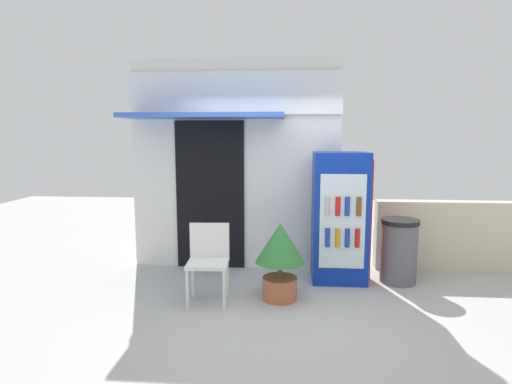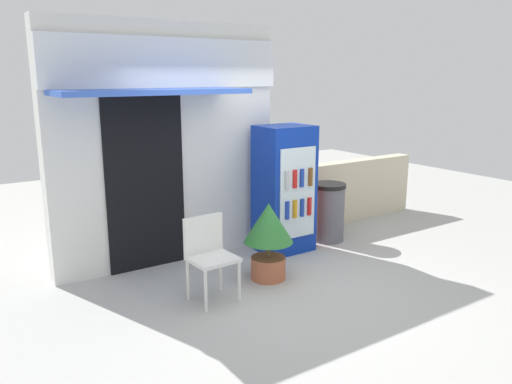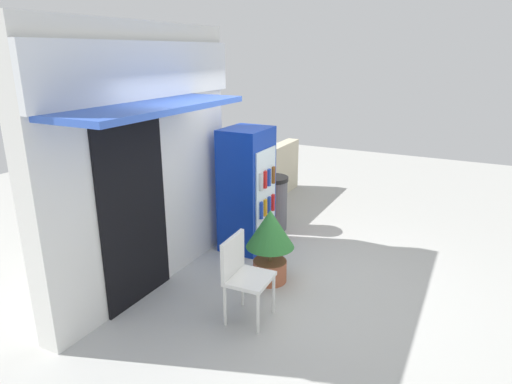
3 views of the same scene
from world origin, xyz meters
The scene contains 7 objects.
ground centered at (0.00, 0.00, 0.00)m, with size 16.00×16.00×0.00m, color #B2B2AD.
storefront_building centered at (-0.65, 1.56, 1.58)m, with size 3.02×1.04×3.04m.
drink_cooler centered at (0.84, 1.03, 0.87)m, with size 0.73×0.64×1.74m.
plastic_chair centered at (-0.79, 0.22, 0.54)m, with size 0.50×0.45×0.91m.
potted_plant_near_shop centered at (0.05, 0.30, 0.57)m, with size 0.59×0.59×0.93m.
trash_bin centered at (1.62, 1.01, 0.43)m, with size 0.49×0.49×0.86m.
stone_boundary_wall centered at (2.69, 1.63, 0.50)m, with size 2.52×0.23×1.01m, color beige.
Camera 3 is at (-4.43, -1.81, 2.74)m, focal length 31.25 mm.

